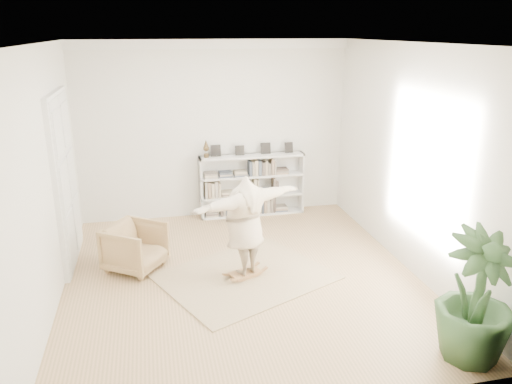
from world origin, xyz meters
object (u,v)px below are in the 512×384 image
armchair (135,247)px  rocker_board (245,273)px  bookshelf (252,186)px  houseplant (476,297)px  person (245,223)px

armchair → rocker_board: bearing=-76.9°
bookshelf → houseplant: 5.59m
person → bookshelf: bearing=-128.7°
person → houseplant: (2.25, -2.57, -0.11)m
bookshelf → rocker_board: (-0.69, -2.79, -0.57)m
bookshelf → armchair: (-2.40, -2.12, -0.25)m
bookshelf → rocker_board: size_ratio=3.87×
bookshelf → person: (-0.69, -2.79, 0.29)m
bookshelf → rocker_board: 2.93m
bookshelf → rocker_board: bookshelf is taller
bookshelf → armchair: 3.21m
armchair → person: (1.70, -0.68, 0.54)m
armchair → person: 1.91m
bookshelf → houseplant: bearing=-73.8°
rocker_board → houseplant: size_ratio=0.35×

